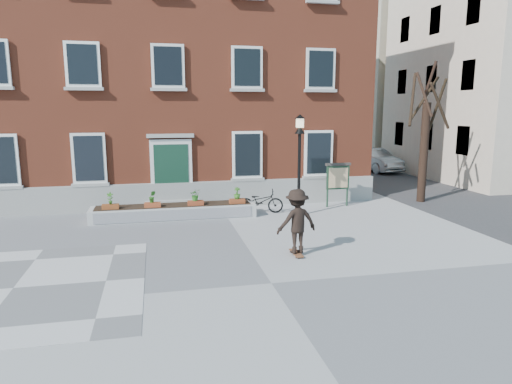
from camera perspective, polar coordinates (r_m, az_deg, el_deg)
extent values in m
plane|color=gray|center=(11.23, 1.94, -11.33)|extent=(100.00, 100.00, 0.00)
cube|color=slate|center=(12.32, -28.08, -10.56)|extent=(6.00, 6.00, 0.01)
imported|color=black|center=(18.30, 0.59, -1.17)|extent=(1.89, 0.98, 0.95)
imported|color=silver|center=(31.42, 14.46, 3.92)|extent=(2.40, 4.80, 1.51)
cube|color=#994129|center=(24.17, -11.33, 14.63)|extent=(18.00, 10.00, 12.00)
cube|color=gray|center=(19.32, -10.41, -0.49)|extent=(18.00, 0.24, 1.10)
cube|color=#AAA9A4|center=(19.28, -10.35, -1.87)|extent=(2.60, 0.80, 0.20)
cube|color=#A0A09B|center=(19.39, -10.39, -1.20)|extent=(2.20, 0.50, 0.20)
cube|color=silver|center=(19.19, -10.52, 2.76)|extent=(1.70, 0.12, 2.50)
cube|color=#123324|center=(19.15, -10.51, 2.45)|extent=(1.40, 0.06, 2.30)
cube|color=#9B9C97|center=(19.01, -10.66, 6.93)|extent=(1.90, 0.25, 0.15)
cube|color=white|center=(19.95, -29.30, 3.48)|extent=(1.30, 0.10, 2.00)
cube|color=black|center=(19.90, -29.34, 3.46)|extent=(1.08, 0.04, 1.78)
cube|color=#979792|center=(20.03, -29.08, 0.45)|extent=(1.44, 0.20, 0.12)
cube|color=silver|center=(19.27, -20.15, 3.98)|extent=(1.30, 0.10, 2.00)
cube|color=black|center=(19.22, -20.17, 3.96)|extent=(1.08, 0.04, 1.78)
cube|color=#A2A29D|center=(19.35, -19.97, 0.84)|extent=(1.44, 0.20, 0.12)
cube|color=white|center=(19.24, -20.84, 14.68)|extent=(1.30, 0.10, 1.70)
cube|color=black|center=(19.19, -20.87, 14.69)|extent=(1.08, 0.04, 1.48)
cube|color=#A5A6A0|center=(19.12, -20.69, 11.98)|extent=(1.44, 0.20, 0.12)
cube|color=silver|center=(19.07, -10.95, 15.20)|extent=(1.30, 0.10, 1.70)
cube|color=black|center=(19.02, -10.95, 15.22)|extent=(1.08, 0.04, 1.48)
cube|color=#AAAAA5|center=(18.95, -10.85, 12.48)|extent=(1.44, 0.20, 0.12)
cube|color=white|center=(19.47, -1.10, 4.68)|extent=(1.30, 0.10, 2.00)
cube|color=black|center=(19.42, -1.07, 4.66)|extent=(1.08, 0.04, 1.78)
cube|color=#9B9B96|center=(19.55, -1.05, 1.57)|extent=(1.44, 0.20, 0.12)
cube|color=silver|center=(19.44, -1.13, 15.29)|extent=(1.30, 0.10, 1.70)
cube|color=black|center=(19.39, -1.10, 15.31)|extent=(1.08, 0.04, 1.48)
cube|color=#9B9A96|center=(19.32, -1.09, 12.62)|extent=(1.44, 0.20, 0.12)
cube|color=white|center=(20.34, 7.81, 4.83)|extent=(1.30, 0.10, 2.00)
cube|color=black|center=(20.29, 7.86, 4.82)|extent=(1.08, 0.04, 1.78)
cube|color=gray|center=(20.41, 7.80, 1.85)|extent=(1.44, 0.20, 0.12)
cube|color=silver|center=(20.31, 8.07, 14.99)|extent=(1.30, 0.10, 1.70)
cube|color=black|center=(20.26, 8.12, 15.00)|extent=(1.08, 0.04, 1.48)
cube|color=#9B9C97|center=(20.20, 8.06, 12.43)|extent=(1.44, 0.20, 0.12)
cube|color=#A0A09B|center=(20.64, 8.34, 22.46)|extent=(1.44, 0.20, 0.12)
cube|color=beige|center=(17.74, -10.17, -2.45)|extent=(6.20, 1.10, 0.50)
cube|color=silver|center=(17.19, -10.09, -2.86)|extent=(5.80, 0.02, 0.40)
cube|color=black|center=(17.69, -10.20, -1.66)|extent=(5.80, 0.90, 0.06)
cube|color=brown|center=(17.49, -17.72, -1.80)|extent=(0.60, 0.25, 0.20)
imported|color=#2C671E|center=(17.43, -17.78, -0.75)|extent=(0.24, 0.24, 0.45)
cube|color=#994121|center=(17.41, -12.81, -1.61)|extent=(0.60, 0.25, 0.20)
imported|color=#2B6B20|center=(17.35, -12.85, -0.56)|extent=(0.25, 0.25, 0.45)
cube|color=brown|center=(17.47, -7.55, -1.40)|extent=(0.60, 0.25, 0.20)
imported|color=#27671F|center=(17.40, -7.58, -0.35)|extent=(0.40, 0.40, 0.45)
cube|color=brown|center=(17.67, -2.38, -1.18)|extent=(0.60, 0.25, 0.20)
imported|color=#316A20|center=(17.61, -2.38, -0.15)|extent=(0.25, 0.25, 0.45)
cylinder|color=black|center=(21.58, 20.23, 4.60)|extent=(0.36, 0.36, 4.40)
cylinder|color=black|center=(21.77, 21.73, 10.07)|extent=(0.12, 1.12, 2.23)
cylinder|color=black|center=(22.03, 20.26, 10.85)|extent=(1.18, 0.49, 1.97)
cylinder|color=black|center=(21.54, 18.99, 10.93)|extent=(0.88, 1.14, 2.35)
cylinder|color=black|center=(21.15, 20.29, 11.36)|extent=(0.60, 0.77, 1.90)
cylinder|color=#322216|center=(21.08, 21.99, 9.93)|extent=(1.39, 0.55, 1.95)
cylinder|color=black|center=(21.72, 20.94, 12.99)|extent=(0.43, 0.48, 1.58)
cube|color=#3C3C3F|center=(31.93, 14.93, 2.64)|extent=(8.00, 36.00, 0.01)
cube|color=beige|center=(31.83, 28.97, 14.32)|extent=(10.00, 11.00, 14.00)
cube|color=#BCB397|center=(41.62, 17.75, 13.21)|extent=(10.00, 11.00, 13.00)
cube|color=black|center=(26.15, 24.49, 5.89)|extent=(0.08, 1.00, 1.50)
cube|color=black|center=(28.77, 20.68, 6.49)|extent=(0.08, 1.00, 1.50)
cube|color=black|center=(31.50, 17.51, 6.97)|extent=(0.08, 1.00, 1.50)
cube|color=black|center=(26.15, 25.05, 13.10)|extent=(0.08, 1.00, 1.50)
cube|color=black|center=(28.77, 21.11, 13.05)|extent=(0.08, 1.00, 1.50)
cube|color=black|center=(31.50, 17.84, 12.96)|extent=(0.08, 1.00, 1.50)
cube|color=black|center=(26.54, 25.61, 19.99)|extent=(0.08, 1.00, 1.50)
cube|color=black|center=(29.13, 21.55, 19.33)|extent=(0.08, 1.00, 1.50)
cube|color=black|center=(31.83, 18.18, 18.72)|extent=(0.08, 1.00, 1.50)
cylinder|color=black|center=(17.99, 5.31, -2.64)|extent=(0.32, 0.32, 0.20)
cylinder|color=black|center=(17.71, 5.40, 2.09)|extent=(0.12, 0.12, 3.20)
cone|color=black|center=(17.54, 5.50, 7.76)|extent=(0.40, 0.40, 0.30)
cube|color=beige|center=(17.53, 5.51, 8.57)|extent=(0.24, 0.24, 0.34)
cone|color=black|center=(17.52, 5.52, 9.39)|extent=(0.40, 0.40, 0.16)
cylinder|color=#1A3422|center=(19.56, 8.94, 0.73)|extent=(0.08, 0.08, 1.80)
cylinder|color=#183020|center=(19.91, 11.35, 0.82)|extent=(0.08, 0.08, 1.80)
cube|color=#193221|center=(19.68, 10.19, 1.78)|extent=(1.00, 0.10, 1.00)
cube|color=beige|center=(19.62, 10.26, 1.76)|extent=(0.85, 0.02, 0.85)
cube|color=#3C3734|center=(19.60, 10.24, 3.43)|extent=(1.10, 0.16, 0.10)
cube|color=brown|center=(13.27, 5.06, -7.60)|extent=(0.22, 0.78, 0.03)
cylinder|color=black|center=(13.01, 5.05, -8.14)|extent=(0.03, 0.05, 0.05)
cylinder|color=black|center=(13.06, 5.81, -8.08)|extent=(0.03, 0.05, 0.05)
cylinder|color=black|center=(13.51, 4.33, -7.41)|extent=(0.03, 0.05, 0.05)
cylinder|color=black|center=(13.56, 5.07, -7.35)|extent=(0.03, 0.05, 0.05)
imported|color=black|center=(13.01, 5.13, -3.66)|extent=(1.29, 0.87, 1.85)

